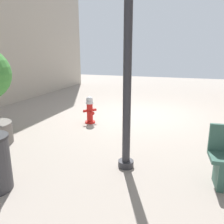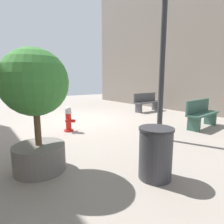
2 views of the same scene
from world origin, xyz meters
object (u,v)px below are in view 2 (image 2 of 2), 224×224
(street_lamp, at_px, (163,48))
(fire_hydrant, at_px, (69,119))
(bench_near, at_px, (146,102))
(planter_tree, at_px, (36,99))
(trash_bin, at_px, (155,153))
(bench_far, at_px, (201,113))

(street_lamp, bearing_deg, fire_hydrant, -52.80)
(bench_near, xyz_separation_m, planter_tree, (6.32, 3.34, 0.80))
(fire_hydrant, bearing_deg, bench_near, -165.97)
(bench_near, height_order, trash_bin, bench_near)
(bench_far, relative_size, street_lamp, 0.43)
(trash_bin, bearing_deg, bench_far, -161.33)
(bench_near, relative_size, trash_bin, 1.86)
(bench_far, distance_m, trash_bin, 4.10)
(bench_far, height_order, street_lamp, street_lamp)
(fire_hydrant, relative_size, bench_far, 0.47)
(planter_tree, bearing_deg, fire_hydrant, -124.78)
(fire_hydrant, relative_size, bench_near, 0.50)
(bench_far, bearing_deg, planter_tree, -1.05)
(street_lamp, bearing_deg, bench_far, 179.84)
(street_lamp, bearing_deg, trash_bin, 37.61)
(fire_hydrant, distance_m, trash_bin, 3.54)
(bench_far, bearing_deg, street_lamp, -0.16)
(planter_tree, height_order, trash_bin, planter_tree)
(planter_tree, height_order, street_lamp, street_lamp)
(planter_tree, xyz_separation_m, trash_bin, (-1.46, 1.41, -0.86))
(fire_hydrant, distance_m, bench_far, 4.46)
(planter_tree, distance_m, street_lamp, 3.36)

